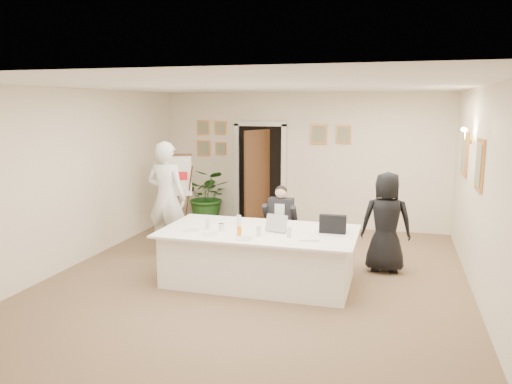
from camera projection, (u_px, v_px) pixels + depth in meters
The scene contains 28 objects.
floor at pixel (257, 279), 7.37m from camera, with size 7.00×7.00×0.00m, color brown.
ceiling at pixel (257, 86), 6.89m from camera, with size 6.00×7.00×0.02m, color white.
wall_back at pixel (302, 160), 10.45m from camera, with size 6.00×0.10×2.80m, color silver.
wall_front at pixel (133, 256), 3.81m from camera, with size 6.00×0.10×2.80m, color silver.
wall_left at pixel (76, 177), 7.94m from camera, with size 0.10×7.00×2.80m, color silver.
wall_right at pixel (484, 196), 6.32m from camera, with size 0.10×7.00×2.80m, color silver.
doorway at pixel (259, 177), 10.57m from camera, with size 1.14×0.86×2.20m.
pictures_back_wall at pixel (265, 138), 10.56m from camera, with size 3.40×0.06×0.80m, color #CF8446, non-canonical shape.
pictures_right_wall at pixel (471, 159), 7.41m from camera, with size 0.06×2.20×0.80m, color #CF8446, non-canonical shape.
wall_sconce at pixel (467, 135), 7.37m from camera, with size 0.20×0.30×0.24m, color gold, non-canonical shape.
conference_table at pixel (259, 256), 7.19m from camera, with size 2.77×1.48×0.78m.
seated_man at pixel (280, 223), 8.15m from camera, with size 0.54×0.58×1.26m, color black, non-canonical shape.
flip_chart at pixel (178, 198), 9.76m from camera, with size 0.57×0.45×1.58m.
standing_man at pixel (167, 198), 8.53m from camera, with size 0.71×0.47×1.94m, color white.
standing_woman at pixel (386, 222), 7.60m from camera, with size 0.76×0.49×1.55m, color black.
potted_palm at pixel (208, 196), 10.84m from camera, with size 1.07×0.93×1.19m, color #22551C.
laptop at pixel (278, 221), 7.08m from camera, with size 0.32×0.35×0.28m, color #B7BABC, non-canonical shape.
laptop_bag at pixel (333, 224), 6.93m from camera, with size 0.37×0.10×0.26m, color black.
paper_stack at pixel (309, 239), 6.61m from camera, with size 0.27×0.19×0.03m, color white.
plate_left at pixel (191, 230), 7.09m from camera, with size 0.22×0.22×0.01m, color white.
plate_mid at pixel (210, 234), 6.87m from camera, with size 0.23×0.23×0.01m, color white.
plate_near at pixel (244, 238), 6.65m from camera, with size 0.23×0.23×0.01m, color white.
glass_a at pixel (208, 224), 7.17m from camera, with size 0.06×0.06×0.14m, color silver.
glass_b at pixel (259, 231), 6.78m from camera, with size 0.07×0.07×0.14m, color silver.
glass_c at pixel (289, 232), 6.71m from camera, with size 0.06×0.06×0.14m, color silver.
glass_d at pixel (239, 220), 7.45m from camera, with size 0.07×0.07×0.14m, color silver.
oj_glass at pixel (239, 231), 6.82m from camera, with size 0.07×0.07×0.13m, color orange.
steel_jug at pixel (221, 227), 7.06m from camera, with size 0.08×0.08×0.11m, color silver.
Camera 1 is at (1.91, -6.77, 2.54)m, focal length 35.00 mm.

